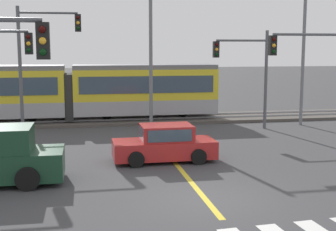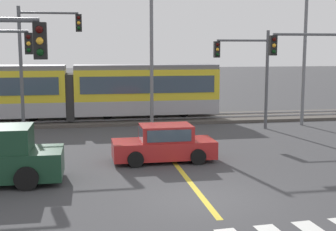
# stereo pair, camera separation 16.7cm
# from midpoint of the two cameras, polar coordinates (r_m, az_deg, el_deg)

# --- Properties ---
(ground_plane) EXTENTS (200.00, 200.00, 0.00)m
(ground_plane) POSITION_cam_midpoint_polar(r_m,az_deg,el_deg) (14.73, 4.27, -10.18)
(ground_plane) COLOR #3D3D3F
(track_bed) EXTENTS (120.00, 4.00, 0.18)m
(track_bed) POSITION_cam_midpoint_polar(r_m,az_deg,el_deg) (30.14, -3.57, -0.49)
(track_bed) COLOR #4C4742
(track_bed) RESTS_ON ground
(rail_near) EXTENTS (120.00, 0.08, 0.10)m
(rail_near) POSITION_cam_midpoint_polar(r_m,az_deg,el_deg) (29.41, -3.40, -0.43)
(rail_near) COLOR #939399
(rail_near) RESTS_ON track_bed
(rail_far) EXTENTS (120.00, 0.08, 0.10)m
(rail_far) POSITION_cam_midpoint_polar(r_m,az_deg,el_deg) (30.82, -3.73, -0.04)
(rail_far) COLOR #939399
(rail_far) RESTS_ON track_bed
(light_rail_tram) EXTENTS (18.50, 2.64, 3.43)m
(light_rail_tram) POSITION_cam_midpoint_polar(r_m,az_deg,el_deg) (29.69, -12.14, 3.02)
(light_rail_tram) COLOR #9E9EA3
(light_rail_tram) RESTS_ON track_bed
(lane_centre_line) EXTENTS (0.20, 15.85, 0.01)m
(lane_centre_line) POSITION_cam_midpoint_polar(r_m,az_deg,el_deg) (20.51, -0.14, -4.86)
(lane_centre_line) COLOR gold
(lane_centre_line) RESTS_ON ground
(sedan_crossing) EXTENTS (4.21, 1.94, 1.52)m
(sedan_crossing) POSITION_cam_midpoint_polar(r_m,az_deg,el_deg) (19.34, -0.69, -3.55)
(sedan_crossing) COLOR #B22323
(sedan_crossing) RESTS_ON ground
(traffic_light_far_left) EXTENTS (3.25, 0.38, 6.77)m
(traffic_light_far_left) POSITION_cam_midpoint_polar(r_m,az_deg,el_deg) (25.33, -15.59, 7.47)
(traffic_light_far_left) COLOR #515459
(traffic_light_far_left) RESTS_ON ground
(traffic_light_mid_right) EXTENTS (4.25, 0.38, 5.73)m
(traffic_light_mid_right) POSITION_cam_midpoint_polar(r_m,az_deg,el_deg) (23.03, 18.14, 5.75)
(traffic_light_mid_right) COLOR #515459
(traffic_light_mid_right) RESTS_ON ground
(traffic_light_far_right) EXTENTS (3.25, 0.38, 5.64)m
(traffic_light_far_right) POSITION_cam_midpoint_polar(r_m,az_deg,el_deg) (27.08, 9.54, 6.00)
(traffic_light_far_right) COLOR #515459
(traffic_light_far_right) RESTS_ON ground
(street_lamp_centre) EXTENTS (2.27, 0.28, 8.27)m
(street_lamp_centre) POSITION_cam_midpoint_polar(r_m,az_deg,el_deg) (26.81, -1.83, 8.37)
(street_lamp_centre) COLOR slate
(street_lamp_centre) RESTS_ON ground
(street_lamp_east) EXTENTS (2.39, 0.28, 8.70)m
(street_lamp_east) POSITION_cam_midpoint_polar(r_m,az_deg,el_deg) (29.42, 16.45, 8.48)
(street_lamp_east) COLOR slate
(street_lamp_east) RESTS_ON ground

